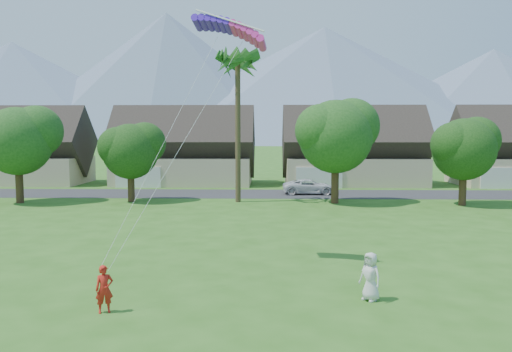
{
  "coord_description": "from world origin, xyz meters",
  "views": [
    {
      "loc": [
        0.61,
        -12.83,
        5.8
      ],
      "look_at": [
        0.0,
        10.0,
        3.8
      ],
      "focal_mm": 35.0,
      "sensor_mm": 36.0,
      "label": 1
    }
  ],
  "objects_px": {
    "parked_car": "(310,187)",
    "parafoil_kite": "(231,27)",
    "watcher": "(370,276)",
    "kite_flyer": "(104,289)"
  },
  "relations": [
    {
      "from": "parked_car",
      "to": "parafoil_kite",
      "type": "relative_size",
      "value": 1.45
    },
    {
      "from": "watcher",
      "to": "parafoil_kite",
      "type": "distance_m",
      "value": 11.86
    },
    {
      "from": "kite_flyer",
      "to": "parked_car",
      "type": "bearing_deg",
      "value": 49.65
    },
    {
      "from": "watcher",
      "to": "parked_car",
      "type": "relative_size",
      "value": 0.34
    },
    {
      "from": "watcher",
      "to": "parafoil_kite",
      "type": "xyz_separation_m",
      "value": [
        -5.14,
        4.95,
        9.48
      ]
    },
    {
      "from": "parafoil_kite",
      "to": "parked_car",
      "type": "bearing_deg",
      "value": 89.63
    },
    {
      "from": "kite_flyer",
      "to": "watcher",
      "type": "distance_m",
      "value": 8.92
    },
    {
      "from": "watcher",
      "to": "parafoil_kite",
      "type": "bearing_deg",
      "value": -176.06
    },
    {
      "from": "parked_car",
      "to": "parafoil_kite",
      "type": "distance_m",
      "value": 27.28
    },
    {
      "from": "parafoil_kite",
      "to": "watcher",
      "type": "bearing_deg",
      "value": -31.97
    }
  ]
}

